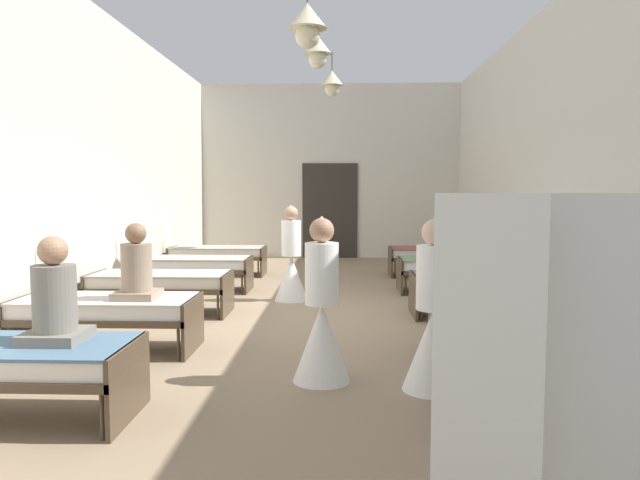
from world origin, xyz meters
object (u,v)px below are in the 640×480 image
at_px(bed_right_row_3, 455,266).
at_px(bed_left_row_1, 107,310).
at_px(bed_right_row_1, 525,313).
at_px(bed_right_row_4, 437,254).
at_px(bed_right_row_0, 608,368).
at_px(patient_seated_primary, 55,303).
at_px(bed_left_row_2, 161,282).
at_px(nurse_mid_aisle, 291,267).
at_px(bed_left_row_4, 218,253).
at_px(bed_left_row_0, 6,361).
at_px(bed_left_row_3, 195,265).
at_px(bed_right_row_2, 482,284).
at_px(privacy_screen, 596,417).
at_px(patient_seated_secondary, 137,271).
at_px(nurse_near_aisle, 433,329).
at_px(nurse_far_aisle, 322,323).

bearing_deg(bed_right_row_3, bed_left_row_1, -139.34).
relative_size(bed_right_row_1, bed_right_row_4, 1.00).
bearing_deg(bed_right_row_0, patient_seated_primary, 178.86).
relative_size(bed_left_row_2, nurse_mid_aisle, 1.28).
relative_size(bed_right_row_0, bed_left_row_4, 1.00).
relative_size(bed_left_row_0, bed_left_row_2, 1.00).
height_order(bed_left_row_3, bed_right_row_3, same).
bearing_deg(nurse_mid_aisle, bed_right_row_2, 60.22).
height_order(bed_left_row_2, patient_seated_primary, patient_seated_primary).
xyz_separation_m(bed_left_row_3, bed_left_row_4, (0.00, 1.90, 0.00)).
distance_m(bed_right_row_4, patient_seated_primary, 8.56).
xyz_separation_m(bed_right_row_3, privacy_screen, (-0.95, -7.71, 0.41)).
xyz_separation_m(bed_right_row_0, bed_right_row_2, (0.00, 3.80, 0.00)).
relative_size(bed_left_row_0, patient_seated_secondary, 2.38).
distance_m(bed_right_row_2, bed_right_row_3, 1.90).
height_order(nurse_near_aisle, patient_seated_primary, nurse_near_aisle).
distance_m(bed_left_row_3, nurse_mid_aisle, 1.92).
height_order(patient_seated_secondary, privacy_screen, privacy_screen).
distance_m(bed_left_row_1, privacy_screen, 5.25).
distance_m(bed_left_row_2, privacy_screen, 6.78).
height_order(patient_seated_primary, patient_seated_secondary, same).
bearing_deg(bed_right_row_4, bed_right_row_2, -90.00).
bearing_deg(bed_right_row_0, nurse_far_aisle, 155.25).
distance_m(bed_left_row_0, bed_right_row_1, 4.81).
relative_size(bed_left_row_2, privacy_screen, 1.12).
bearing_deg(bed_left_row_4, bed_left_row_3, -90.00).
distance_m(bed_right_row_2, bed_left_row_3, 4.81).
xyz_separation_m(bed_right_row_2, nurse_mid_aisle, (-2.70, 1.06, 0.09)).
distance_m(bed_left_row_2, patient_seated_secondary, 2.02).
bearing_deg(bed_left_row_4, patient_seated_secondary, -86.51).
bearing_deg(bed_left_row_0, bed_left_row_3, 90.00).
xyz_separation_m(bed_right_row_1, bed_left_row_3, (-4.42, 3.80, 0.00)).
xyz_separation_m(bed_left_row_3, patient_seated_primary, (0.35, -5.62, 0.43)).
distance_m(nurse_near_aisle, nurse_far_aisle, 0.98).
bearing_deg(nurse_mid_aisle, bed_right_row_4, 127.14).
bearing_deg(bed_left_row_3, bed_right_row_1, -40.66).
bearing_deg(bed_left_row_0, bed_left_row_1, 90.00).
relative_size(bed_left_row_3, privacy_screen, 1.12).
height_order(bed_right_row_2, nurse_near_aisle, nurse_near_aisle).
relative_size(bed_left_row_0, bed_right_row_3, 1.00).
distance_m(bed_left_row_1, patient_seated_primary, 1.90).
bearing_deg(bed_left_row_3, nurse_far_aisle, -63.78).
relative_size(nurse_far_aisle, patient_seated_secondary, 1.86).
bearing_deg(bed_right_row_3, nurse_near_aisle, -102.92).
distance_m(bed_left_row_2, bed_right_row_3, 4.81).
xyz_separation_m(bed_right_row_0, nurse_mid_aisle, (-2.70, 4.86, 0.09)).
bearing_deg(bed_left_row_1, bed_right_row_3, 40.66).
height_order(nurse_far_aisle, patient_seated_primary, nurse_far_aisle).
bearing_deg(bed_left_row_0, bed_right_row_2, 40.66).
bearing_deg(nurse_near_aisle, nurse_far_aisle, -66.68).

